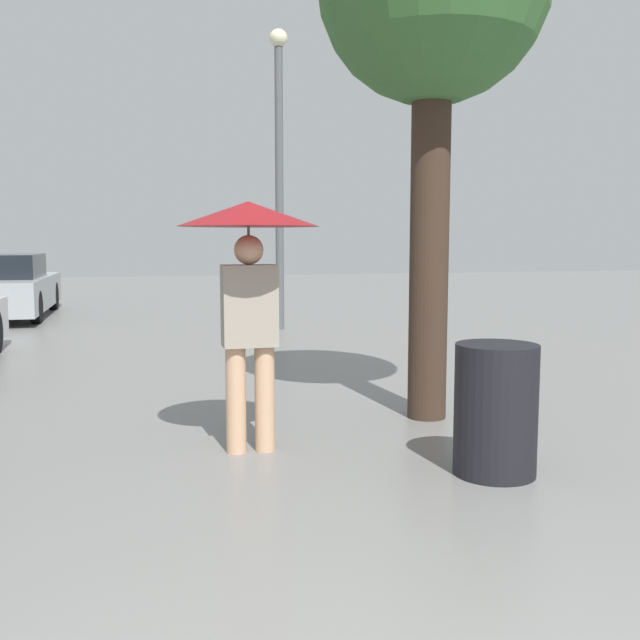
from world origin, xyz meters
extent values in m
cylinder|color=tan|center=(0.12, 3.78, 0.39)|extent=(0.15, 0.15, 0.78)
cylinder|color=tan|center=(0.33, 3.78, 0.39)|extent=(0.15, 0.15, 0.78)
cube|color=gray|center=(0.23, 3.78, 1.07)|extent=(0.39, 0.23, 0.58)
sphere|color=tan|center=(0.23, 3.78, 1.47)|extent=(0.21, 0.21, 0.21)
cylinder|color=#515456|center=(0.23, 3.78, 1.32)|extent=(0.02, 0.02, 0.62)
cone|color=maroon|center=(0.23, 3.78, 1.72)|extent=(1.00, 1.00, 0.18)
cube|color=#9EA3A8|center=(-3.19, 14.13, 0.48)|extent=(1.77, 4.47, 0.63)
cylinder|color=black|center=(-2.40, 15.52, 0.30)|extent=(0.18, 0.61, 0.61)
cylinder|color=black|center=(-2.40, 12.75, 0.30)|extent=(0.18, 0.61, 0.61)
cylinder|color=#38281E|center=(1.87, 4.41, 1.54)|extent=(0.33, 0.33, 3.09)
cylinder|color=#515456|center=(1.83, 10.82, 2.39)|extent=(0.14, 0.14, 4.78)
sphere|color=beige|center=(1.83, 10.82, 4.88)|extent=(0.30, 0.30, 0.30)
cylinder|color=black|center=(1.71, 2.89, 0.43)|extent=(0.54, 0.54, 0.87)
camera|label=1|loc=(-0.53, -1.26, 1.54)|focal=40.00mm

